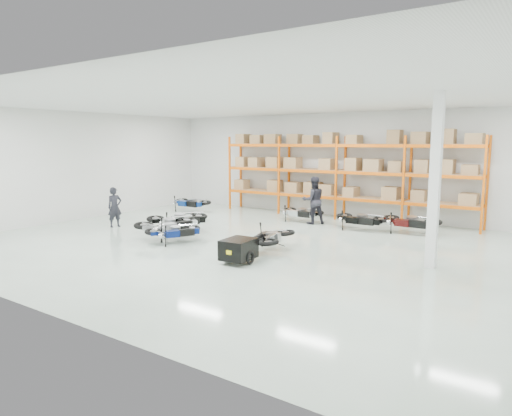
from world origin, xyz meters
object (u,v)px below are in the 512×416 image
Objects in this scene: moto_blue_centre at (175,228)px; moto_touring_right at (270,234)px; moto_silver_left at (169,221)px; moto_back_a at (190,200)px; person_back at (313,200)px; person_left at (115,207)px; trailer at (239,249)px; moto_back_c at (360,216)px; moto_back_d at (410,218)px; moto_back_b at (301,210)px; moto_black_far_left at (179,216)px.

moto_touring_right is at bearing -138.78° from moto_blue_centre.
moto_touring_right is (3.87, 0.32, -0.05)m from moto_silver_left.
person_back reaches higher than moto_back_a.
person_left reaches higher than moto_touring_right.
trailer is 0.89× the size of moto_back_a.
moto_silver_left reaches higher than moto_back_c.
moto_silver_left is at bearing 172.98° from moto_touring_right.
trailer is at bearing -101.72° from moto_touring_right.
person_back reaches higher than moto_back_d.
moto_back_d is (10.07, 0.50, 0.01)m from moto_back_a.
moto_back_b is (-1.75, 6.66, 0.11)m from trailer.
trailer is at bearing -160.59° from moto_back_b.
moto_back_a reaches higher than moto_back_c.
trailer is at bearing -129.60° from moto_back_a.
moto_silver_left is 1.01× the size of moto_black_far_left.
moto_black_far_left is at bearing 153.65° from moto_back_b.
person_back is (0.65, -0.14, 0.45)m from moto_back_b.
moto_touring_right is at bearing 153.65° from moto_back_d.
moto_back_c is (8.36, 0.12, -0.01)m from moto_back_a.
moto_back_b is at bearing 100.71° from trailer.
moto_back_c reaches higher than trailer.
moto_black_far_left is 1.01× the size of person_back.
moto_back_b is at bearing -84.96° from moto_back_a.
moto_blue_centre is 0.83m from moto_silver_left.
moto_back_c reaches higher than moto_blue_centre.
moto_silver_left is 1.13m from moto_black_far_left.
moto_back_a is at bearing -17.67° from moto_black_far_left.
moto_blue_centre reaches higher than trailer.
moto_back_c is 2.10m from person_back.
moto_back_d is at bearing -47.12° from person_left.
moto_black_far_left is (-1.20, 1.45, 0.10)m from moto_blue_centre.
trailer is 6.89m from moto_back_b.
moto_touring_right is 0.98× the size of moto_back_d.
moto_touring_right reaches higher than moto_blue_centre.
moto_back_d is at bearing -86.86° from moto_back_a.
trailer is at bearing 179.85° from moto_silver_left.
trailer is (4.39, -2.29, -0.21)m from moto_black_far_left.
person_back is (6.31, 0.33, 0.41)m from moto_back_a.
trailer is 0.97× the size of moto_back_b.
moto_black_far_left is 4.94m from moto_back_a.
moto_silver_left reaches higher than moto_touring_right.
moto_black_far_left is 1.11× the size of moto_back_c.
moto_blue_centre is 8.27m from moto_back_d.
moto_blue_centre is 0.91× the size of moto_back_c.
moto_back_a is at bearing -36.10° from moto_silver_left.
moto_back_b is 1.05× the size of person_left.
moto_back_c reaches higher than moto_back_b.
moto_back_b is at bearing 91.60° from moto_back_d.
moto_back_c is (4.13, 5.48, 0.05)m from moto_blue_centre.
person_back is (-2.05, 0.21, 0.42)m from moto_back_c.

